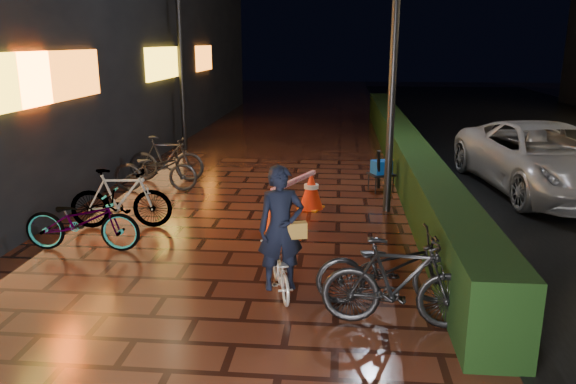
# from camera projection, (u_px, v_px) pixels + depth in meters

# --- Properties ---
(ground) EXTENTS (80.00, 80.00, 0.00)m
(ground) POSITION_uv_depth(u_px,v_px,m) (216.00, 280.00, 7.79)
(ground) COLOR #381911
(ground) RESTS_ON ground
(hedge) EXTENTS (0.70, 20.00, 1.00)m
(hedge) POSITION_uv_depth(u_px,v_px,m) (401.00, 146.00, 15.06)
(hedge) COLOR black
(hedge) RESTS_ON ground
(van) EXTENTS (3.14, 5.63, 1.49)m
(van) POSITION_uv_depth(u_px,v_px,m) (545.00, 158.00, 12.18)
(van) COLOR #ACACB1
(van) RESTS_ON ground
(storefront_block) EXTENTS (12.09, 22.00, 9.00)m
(storefront_block) POSITION_uv_depth(u_px,v_px,m) (4.00, 1.00, 18.52)
(storefront_block) COLOR black
(storefront_block) RESTS_ON ground
(lamp_post_hedge) EXTENTS (0.51, 0.15, 5.38)m
(lamp_post_hedge) POSITION_uv_depth(u_px,v_px,m) (394.00, 56.00, 10.21)
(lamp_post_hedge) COLOR black
(lamp_post_hedge) RESTS_ON ground
(lamp_post_sf) EXTENTS (0.47, 0.26, 5.07)m
(lamp_post_sf) POSITION_uv_depth(u_px,v_px,m) (181.00, 56.00, 16.60)
(lamp_post_sf) COLOR black
(lamp_post_sf) RESTS_ON ground
(cyclist) EXTENTS (0.73, 1.28, 1.73)m
(cyclist) POSITION_uv_depth(u_px,v_px,m) (281.00, 248.00, 7.22)
(cyclist) COLOR silver
(cyclist) RESTS_ON ground
(traffic_barrier) EXTENTS (1.10, 1.84, 0.76)m
(traffic_barrier) POSITION_uv_depth(u_px,v_px,m) (294.00, 199.00, 10.45)
(traffic_barrier) COLOR red
(traffic_barrier) RESTS_ON ground
(cart_assembly) EXTENTS (0.66, 0.71, 0.99)m
(cart_assembly) POSITION_uv_depth(u_px,v_px,m) (381.00, 169.00, 12.28)
(cart_assembly) COLOR black
(cart_assembly) RESTS_ON ground
(parked_bikes_storefront) EXTENTS (2.07, 5.22, 1.07)m
(parked_bikes_storefront) POSITION_uv_depth(u_px,v_px,m) (135.00, 184.00, 11.02)
(parked_bikes_storefront) COLOR black
(parked_bikes_storefront) RESTS_ON ground
(parked_bikes_hedge) EXTENTS (1.91, 1.31, 1.07)m
(parked_bikes_hedge) POSITION_uv_depth(u_px,v_px,m) (393.00, 274.00, 6.75)
(parked_bikes_hedge) COLOR black
(parked_bikes_hedge) RESTS_ON ground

